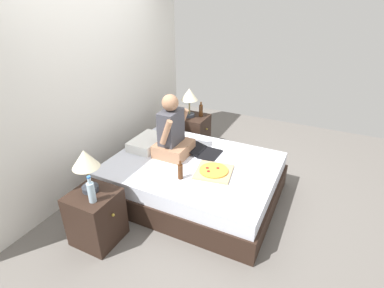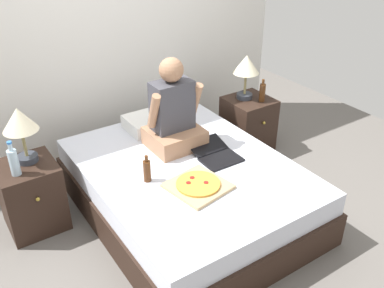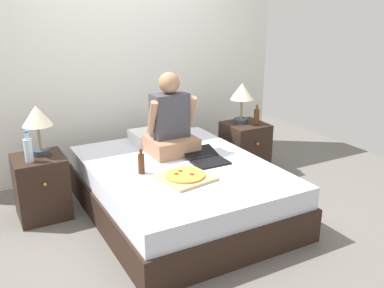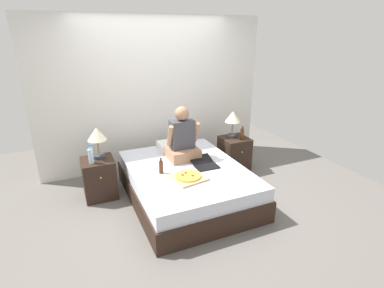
% 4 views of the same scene
% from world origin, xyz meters
% --- Properties ---
extents(ground_plane, '(5.88, 5.88, 0.00)m').
position_xyz_m(ground_plane, '(0.00, 0.00, 0.00)').
color(ground_plane, '#66605B').
extents(wall_back, '(3.88, 0.12, 2.50)m').
position_xyz_m(wall_back, '(0.00, 1.37, 1.25)').
color(wall_back, silver).
rests_on(wall_back, ground).
extents(bed, '(1.54, 2.01, 0.47)m').
position_xyz_m(bed, '(0.00, 0.00, 0.23)').
color(bed, black).
rests_on(bed, ground).
extents(nightstand_left, '(0.44, 0.47, 0.57)m').
position_xyz_m(nightstand_left, '(-1.12, 0.55, 0.29)').
color(nightstand_left, black).
rests_on(nightstand_left, ground).
extents(lamp_on_left_nightstand, '(0.26, 0.26, 0.45)m').
position_xyz_m(lamp_on_left_nightstand, '(-1.08, 0.60, 0.90)').
color(lamp_on_left_nightstand, '#333842').
rests_on(lamp_on_left_nightstand, nightstand_left).
extents(water_bottle, '(0.07, 0.07, 0.28)m').
position_xyz_m(water_bottle, '(-1.20, 0.46, 0.68)').
color(water_bottle, silver).
rests_on(water_bottle, nightstand_left).
extents(nightstand_right, '(0.44, 0.47, 0.57)m').
position_xyz_m(nightstand_right, '(1.12, 0.55, 0.29)').
color(nightstand_right, black).
rests_on(nightstand_right, ground).
extents(lamp_on_right_nightstand, '(0.26, 0.26, 0.45)m').
position_xyz_m(lamp_on_right_nightstand, '(1.09, 0.60, 0.90)').
color(lamp_on_right_nightstand, '#333842').
rests_on(lamp_on_right_nightstand, nightstand_right).
extents(beer_bottle, '(0.06, 0.06, 0.23)m').
position_xyz_m(beer_bottle, '(1.19, 0.45, 0.67)').
color(beer_bottle, '#512D14').
rests_on(beer_bottle, nightstand_right).
extents(pillow, '(0.52, 0.34, 0.12)m').
position_xyz_m(pillow, '(0.11, 0.73, 0.53)').
color(pillow, white).
rests_on(pillow, bed).
extents(person_seated, '(0.47, 0.40, 0.78)m').
position_xyz_m(person_seated, '(0.08, 0.33, 0.76)').
color(person_seated, '#A37556').
rests_on(person_seated, bed).
extents(laptop, '(0.32, 0.42, 0.07)m').
position_xyz_m(laptop, '(0.26, -0.04, 0.50)').
color(laptop, black).
rests_on(laptop, bed).
extents(pizza_box, '(0.46, 0.46, 0.05)m').
position_xyz_m(pizza_box, '(-0.10, -0.31, 0.49)').
color(pizza_box, tan).
rests_on(pizza_box, bed).
extents(beer_bottle_on_bed, '(0.06, 0.06, 0.22)m').
position_xyz_m(beer_bottle_on_bed, '(-0.37, -0.02, 0.57)').
color(beer_bottle_on_bed, '#4C2811').
rests_on(beer_bottle_on_bed, bed).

